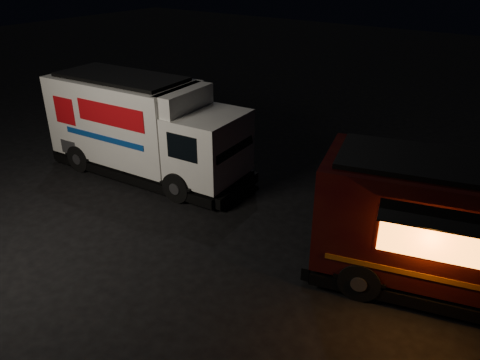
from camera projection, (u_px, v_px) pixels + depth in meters
ground at (153, 231)px, 12.59m from camera, size 80.00×80.00×0.00m
white_truck at (147, 128)px, 15.16m from camera, size 7.28×2.97×3.22m
red_truck at (467, 231)px, 9.77m from camera, size 6.83×3.93×2.99m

